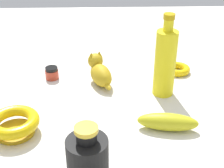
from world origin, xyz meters
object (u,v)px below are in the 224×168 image
cat_figurine (100,72)px  bangle (177,69)px  banana (168,122)px  bottle_tall (165,62)px  nail_polish_jar (52,73)px  bowl (14,123)px  bottle_short (87,155)px

cat_figurine → bangle: size_ratio=1.61×
banana → bottle_tall: size_ratio=0.62×
nail_polish_jar → bangle: 0.43m
bottle_tall → bowl: bearing=-65.8°
bottle_tall → nail_polish_jar: bearing=-106.6°
bangle → cat_figurine: bearing=-76.1°
bangle → banana: bearing=-16.3°
cat_figurine → nail_polish_jar: bearing=-102.5°
cat_figurine → nail_polish_jar: size_ratio=3.16×
bangle → bottle_short: bearing=-32.3°
bottle_tall → nail_polish_jar: bottle_tall is taller
banana → bangle: size_ratio=1.82×
cat_figurine → bangle: cat_figurine is taller
banana → bowl: bearing=-170.8°
banana → bowl: (0.00, -0.40, 0.01)m
bottle_short → bowl: 0.24m
banana → cat_figurine: bearing=133.7°
bottle_tall → banana: bearing=-5.8°
nail_polish_jar → bangle: nail_polish_jar is taller
nail_polish_jar → bowl: size_ratio=0.34×
cat_figurine → banana: bearing=34.9°
bottle_tall → nail_polish_jar: (-0.11, -0.36, -0.09)m
bowl → bangle: (-0.32, 0.49, -0.02)m
bowl → bangle: size_ratio=1.50×
bottle_tall → bottle_short: bottle_tall is taller
cat_figurine → bottle_tall: bottle_tall is taller
bottle_short → bangle: size_ratio=1.42×
bottle_tall → bottle_short: bearing=-33.8°
cat_figurine → bottle_tall: bearing=70.2°
banana → bangle: banana is taller
cat_figurine → bowl: 0.34m
bottle_short → nail_polish_jar: bearing=-162.9°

